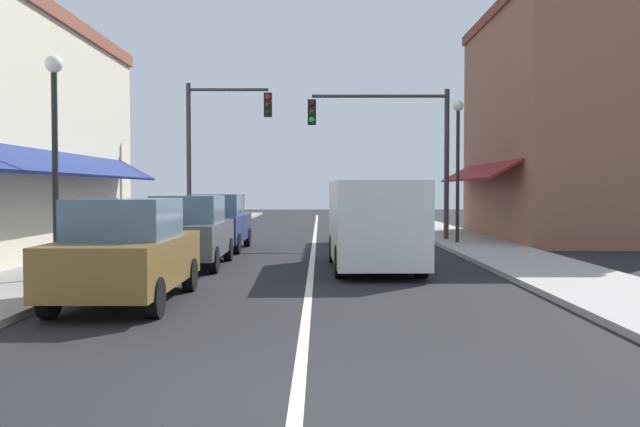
% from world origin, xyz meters
% --- Properties ---
extents(ground_plane, '(80.00, 80.00, 0.00)m').
position_xyz_m(ground_plane, '(0.00, 18.00, 0.00)').
color(ground_plane, black).
extents(sidewalk_left, '(2.60, 56.00, 0.12)m').
position_xyz_m(sidewalk_left, '(-5.50, 18.00, 0.06)').
color(sidewalk_left, gray).
rests_on(sidewalk_left, ground).
extents(sidewalk_right, '(2.60, 56.00, 0.12)m').
position_xyz_m(sidewalk_right, '(5.50, 18.00, 0.06)').
color(sidewalk_right, '#A39E99').
rests_on(sidewalk_right, ground).
extents(lane_center_stripe, '(0.14, 52.00, 0.01)m').
position_xyz_m(lane_center_stripe, '(0.00, 18.00, 0.00)').
color(lane_center_stripe, silver).
rests_on(lane_center_stripe, ground).
extents(storefront_right_block, '(7.21, 10.20, 8.85)m').
position_xyz_m(storefront_right_block, '(9.75, 20.00, 4.43)').
color(storefront_right_block, '#8E5B42').
rests_on(storefront_right_block, ground).
extents(parked_car_nearest_left, '(1.78, 4.10, 1.77)m').
position_xyz_m(parked_car_nearest_left, '(-3.04, 5.35, 0.88)').
color(parked_car_nearest_left, brown).
rests_on(parked_car_nearest_left, ground).
extents(parked_car_second_left, '(1.82, 4.12, 1.77)m').
position_xyz_m(parked_car_second_left, '(-3.04, 10.75, 0.88)').
color(parked_car_second_left, '#4C5156').
rests_on(parked_car_second_left, ground).
extents(parked_car_third_left, '(1.81, 4.12, 1.77)m').
position_xyz_m(parked_car_third_left, '(-3.04, 15.32, 0.88)').
color(parked_car_third_left, navy).
rests_on(parked_car_third_left, ground).
extents(van_in_lane, '(2.09, 5.22, 2.12)m').
position_xyz_m(van_in_lane, '(1.50, 10.19, 1.15)').
color(van_in_lane, silver).
rests_on(van_in_lane, ground).
extents(traffic_signal_mast_arm, '(5.12, 0.50, 5.54)m').
position_xyz_m(traffic_signal_mast_arm, '(3.01, 18.45, 3.79)').
color(traffic_signal_mast_arm, '#333333').
rests_on(traffic_signal_mast_arm, ground).
extents(traffic_signal_left_corner, '(3.28, 0.50, 5.96)m').
position_xyz_m(traffic_signal_left_corner, '(-3.77, 19.77, 3.93)').
color(traffic_signal_left_corner, '#333333').
rests_on(traffic_signal_left_corner, ground).
extents(street_lamp_left_near, '(0.36, 0.36, 4.63)m').
position_xyz_m(street_lamp_left_near, '(-5.16, 7.72, 3.14)').
color(street_lamp_left_near, black).
rests_on(street_lamp_left_near, ground).
extents(street_lamp_right_mid, '(0.36, 0.36, 4.93)m').
position_xyz_m(street_lamp_right_mid, '(4.88, 16.94, 3.31)').
color(street_lamp_right_mid, black).
rests_on(street_lamp_right_mid, ground).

